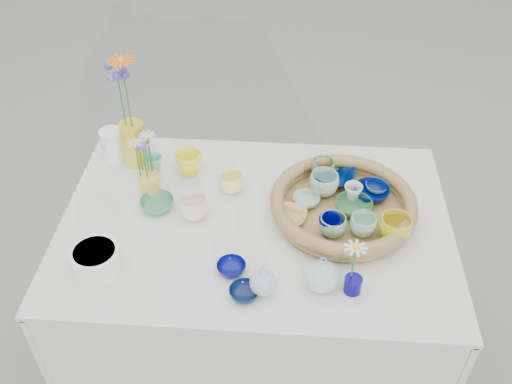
# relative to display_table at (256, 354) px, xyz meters

# --- Properties ---
(ground) EXTENTS (80.00, 80.00, 0.00)m
(ground) POSITION_rel_display_table_xyz_m (0.00, 0.00, 0.00)
(ground) COLOR gray
(display_table) EXTENTS (1.26, 0.86, 0.77)m
(display_table) POSITION_rel_display_table_xyz_m (0.00, 0.00, 0.00)
(display_table) COLOR silver
(display_table) RESTS_ON ground
(wicker_tray) EXTENTS (0.47, 0.47, 0.08)m
(wicker_tray) POSITION_rel_display_table_xyz_m (0.28, 0.05, 0.80)
(wicker_tray) COLOR brown
(wicker_tray) RESTS_ON display_table
(tray_ceramic_0) EXTENTS (0.18, 0.18, 0.04)m
(tray_ceramic_0) POSITION_rel_display_table_xyz_m (0.26, 0.21, 0.80)
(tray_ceramic_0) COLOR #001552
(tray_ceramic_0) RESTS_ON wicker_tray
(tray_ceramic_1) EXTENTS (0.13, 0.13, 0.04)m
(tray_ceramic_1) POSITION_rel_display_table_xyz_m (0.38, 0.12, 0.80)
(tray_ceramic_1) COLOR #011054
(tray_ceramic_1) RESTS_ON wicker_tray
(tray_ceramic_2) EXTENTS (0.12, 0.12, 0.08)m
(tray_ceramic_2) POSITION_rel_display_table_xyz_m (0.43, -0.06, 0.82)
(tray_ceramic_2) COLOR gold
(tray_ceramic_2) RESTS_ON wicker_tray
(tray_ceramic_3) EXTENTS (0.15, 0.15, 0.04)m
(tray_ceramic_3) POSITION_rel_display_table_xyz_m (0.31, 0.05, 0.80)
(tray_ceramic_3) COLOR #367541
(tray_ceramic_3) RESTS_ON wicker_tray
(tray_ceramic_4) EXTENTS (0.10, 0.10, 0.07)m
(tray_ceramic_4) POSITION_rel_display_table_xyz_m (0.24, -0.06, 0.82)
(tray_ceramic_4) COLOR #74AC7F
(tray_ceramic_4) RESTS_ON wicker_tray
(tray_ceramic_5) EXTENTS (0.11, 0.11, 0.03)m
(tray_ceramic_5) POSITION_rel_display_table_xyz_m (0.16, 0.07, 0.80)
(tray_ceramic_5) COLOR #93C0AB
(tray_ceramic_5) RESTS_ON wicker_tray
(tray_ceramic_6) EXTENTS (0.11, 0.11, 0.08)m
(tray_ceramic_6) POSITION_rel_display_table_xyz_m (0.22, 0.13, 0.82)
(tray_ceramic_6) COLOR #9ECEBA
(tray_ceramic_6) RESTS_ON wicker_tray
(tray_ceramic_7) EXTENTS (0.06, 0.06, 0.06)m
(tray_ceramic_7) POSITION_rel_display_table_xyz_m (0.31, 0.11, 0.81)
(tray_ceramic_7) COLOR white
(tray_ceramic_7) RESTS_ON wicker_tray
(tray_ceramic_8) EXTENTS (0.09, 0.09, 0.02)m
(tray_ceramic_8) POSITION_rel_display_table_xyz_m (0.40, 0.16, 0.80)
(tray_ceramic_8) COLOR #77B1CA
(tray_ceramic_8) RESTS_ON wicker_tray
(tray_ceramic_9) EXTENTS (0.09, 0.09, 0.07)m
(tray_ceramic_9) POSITION_rel_display_table_xyz_m (0.23, -0.06, 0.82)
(tray_ceramic_9) COLOR #000266
(tray_ceramic_9) RESTS_ON wicker_tray
(tray_ceramic_10) EXTENTS (0.13, 0.13, 0.03)m
(tray_ceramic_10) POSITION_rel_display_table_xyz_m (0.11, -0.00, 0.80)
(tray_ceramic_10) COLOR #DCAC58
(tray_ceramic_10) RESTS_ON wicker_tray
(tray_ceramic_11) EXTENTS (0.10, 0.10, 0.07)m
(tray_ceramic_11) POSITION_rel_display_table_xyz_m (0.34, -0.05, 0.82)
(tray_ceramic_11) COLOR #94CBB2
(tray_ceramic_11) RESTS_ON wicker_tray
(tray_ceramic_12) EXTENTS (0.11, 0.11, 0.07)m
(tray_ceramic_12) POSITION_rel_display_table_xyz_m (0.22, 0.22, 0.82)
(tray_ceramic_12) COLOR #50995D
(tray_ceramic_12) RESTS_ON wicker_tray
(loose_ceramic_0) EXTENTS (0.12, 0.12, 0.09)m
(loose_ceramic_0) POSITION_rel_display_table_xyz_m (-0.25, 0.23, 0.81)
(loose_ceramic_0) COLOR #FCFA31
(loose_ceramic_0) RESTS_ON display_table
(loose_ceramic_1) EXTENTS (0.10, 0.10, 0.07)m
(loose_ceramic_1) POSITION_rel_display_table_xyz_m (-0.09, 0.14, 0.80)
(loose_ceramic_1) COLOR #FEFB96
(loose_ceramic_1) RESTS_ON display_table
(loose_ceramic_2) EXTENTS (0.11, 0.11, 0.03)m
(loose_ceramic_2) POSITION_rel_display_table_xyz_m (-0.33, 0.04, 0.78)
(loose_ceramic_2) COLOR #409363
(loose_ceramic_2) RESTS_ON display_table
(loose_ceramic_3) EXTENTS (0.12, 0.12, 0.08)m
(loose_ceramic_3) POSITION_rel_display_table_xyz_m (-0.20, 0.01, 0.80)
(loose_ceramic_3) COLOR white
(loose_ceramic_3) RESTS_ON display_table
(loose_ceramic_4) EXTENTS (0.10, 0.10, 0.03)m
(loose_ceramic_4) POSITION_rel_display_table_xyz_m (-0.06, -0.22, 0.78)
(loose_ceramic_4) COLOR #060A6D
(loose_ceramic_4) RESTS_ON display_table
(loose_ceramic_5) EXTENTS (0.08, 0.08, 0.06)m
(loose_ceramic_5) POSITION_rel_display_table_xyz_m (-0.38, 0.23, 0.80)
(loose_ceramic_5) COLOR #86C6A6
(loose_ceramic_5) RESTS_ON display_table
(loose_ceramic_6) EXTENTS (0.10, 0.10, 0.03)m
(loose_ceramic_6) POSITION_rel_display_table_xyz_m (-0.01, -0.31, 0.78)
(loose_ceramic_6) COLOR #081740
(loose_ceramic_6) RESTS_ON display_table
(fluted_bowl) EXTENTS (0.16, 0.16, 0.08)m
(fluted_bowl) POSITION_rel_display_table_xyz_m (-0.45, -0.24, 0.80)
(fluted_bowl) COLOR white
(fluted_bowl) RESTS_ON display_table
(bud_vase_paleblue) EXTENTS (0.09, 0.09, 0.12)m
(bud_vase_paleblue) POSITION_rel_display_table_xyz_m (0.04, -0.29, 0.82)
(bud_vase_paleblue) COLOR #A4C9D2
(bud_vase_paleblue) RESTS_ON display_table
(bud_vase_seafoam) EXTENTS (0.14, 0.14, 0.11)m
(bud_vase_seafoam) POSITION_rel_display_table_xyz_m (0.21, -0.26, 0.82)
(bud_vase_seafoam) COLOR silver
(bud_vase_seafoam) RESTS_ON display_table
(bud_vase_cobalt) EXTENTS (0.07, 0.07, 0.05)m
(bud_vase_cobalt) POSITION_rel_display_table_xyz_m (0.30, -0.27, 0.79)
(bud_vase_cobalt) COLOR #080262
(bud_vase_cobalt) RESTS_ON display_table
(single_daisy) EXTENTS (0.08, 0.08, 0.13)m
(single_daisy) POSITION_rel_display_table_xyz_m (0.29, -0.26, 0.87)
(single_daisy) COLOR white
(single_daisy) RESTS_ON bud_vase_cobalt
(tall_vase_yellow) EXTENTS (0.11, 0.11, 0.17)m
(tall_vase_yellow) POSITION_rel_display_table_xyz_m (-0.45, 0.28, 0.85)
(tall_vase_yellow) COLOR gold
(tall_vase_yellow) RESTS_ON display_table
(gerbera) EXTENTS (0.13, 0.13, 0.27)m
(gerbera) POSITION_rel_display_table_xyz_m (-0.44, 0.26, 1.05)
(gerbera) COLOR orange
(gerbera) RESTS_ON tall_vase_yellow
(hydrangea) EXTENTS (0.08, 0.08, 0.25)m
(hydrangea) POSITION_rel_display_table_xyz_m (-0.47, 0.27, 1.02)
(hydrangea) COLOR #4F38AE
(hydrangea) RESTS_ON tall_vase_yellow
(white_pitcher) EXTENTS (0.13, 0.09, 0.11)m
(white_pitcher) POSITION_rel_display_table_xyz_m (-0.54, 0.30, 0.82)
(white_pitcher) COLOR white
(white_pitcher) RESTS_ON display_table
(daisy_cup) EXTENTS (0.08, 0.08, 0.08)m
(daisy_cup) POSITION_rel_display_table_xyz_m (-0.37, 0.11, 0.80)
(daisy_cup) COLOR yellow
(daisy_cup) RESTS_ON display_table
(daisy_posy) EXTENTS (0.10, 0.10, 0.16)m
(daisy_posy) POSITION_rel_display_table_xyz_m (-0.38, 0.12, 0.92)
(daisy_posy) COLOR white
(daisy_posy) RESTS_ON daisy_cup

